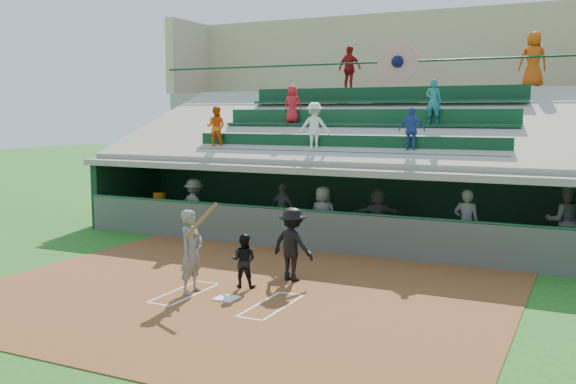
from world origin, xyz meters
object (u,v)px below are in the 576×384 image
at_px(batter_at_plate, 192,251).
at_px(white_table, 161,216).
at_px(water_cooler, 159,199).
at_px(home_plate, 227,298).
at_px(catcher, 244,260).

bearing_deg(batter_at_plate, white_table, 131.31).
bearing_deg(water_cooler, white_table, 23.21).
xyz_separation_m(home_plate, catcher, (-0.14, 0.95, 0.57)).
distance_m(catcher, water_cooler, 7.91).
bearing_deg(batter_at_plate, water_cooler, 131.65).
relative_size(batter_at_plate, white_table, 2.28).
bearing_deg(catcher, white_table, -50.63).
bearing_deg(home_plate, white_table, 135.37).
bearing_deg(batter_at_plate, catcher, 49.36).
bearing_deg(water_cooler, batter_at_plate, -48.35).
xyz_separation_m(home_plate, white_table, (-6.14, 6.06, 0.38)).
bearing_deg(batter_at_plate, home_plate, -5.37).
bearing_deg(home_plate, catcher, 98.37).
height_order(catcher, water_cooler, water_cooler).
xyz_separation_m(white_table, water_cooler, (-0.05, -0.02, 0.57)).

